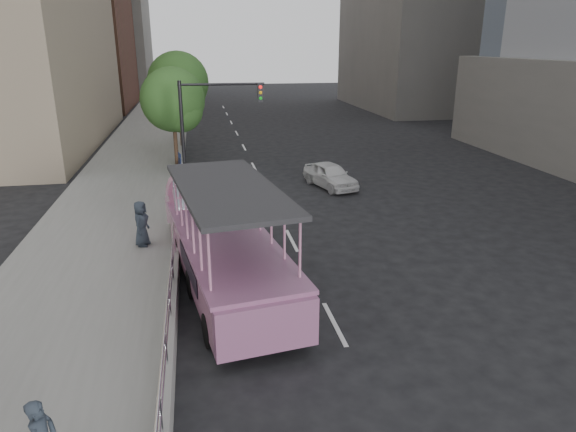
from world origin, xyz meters
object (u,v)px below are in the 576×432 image
object	(u,v)px
duck_boat	(220,240)
parking_sign	(181,173)
street_tree_far	(180,85)
street_tree_near	(175,102)
traffic_signal	(206,116)
pedestrian_far	(141,224)
car	(330,175)

from	to	relation	value
duck_boat	parking_sign	xyz separation A→B (m)	(-1.28, 7.38, 0.36)
street_tree_far	duck_boat	bearing A→B (deg)	-86.13
parking_sign	street_tree_near	xyz separation A→B (m)	(-0.30, 7.15, 2.26)
traffic_signal	street_tree_near	bearing A→B (deg)	114.98
pedestrian_far	traffic_signal	distance (m)	9.45
car	traffic_signal	world-z (taller)	traffic_signal
traffic_signal	street_tree_far	distance (m)	9.57
traffic_signal	duck_boat	bearing A→B (deg)	-90.05
pedestrian_far	duck_boat	bearing A→B (deg)	-115.89
street_tree_near	parking_sign	bearing A→B (deg)	-87.56
duck_boat	pedestrian_far	distance (m)	3.45
duck_boat	traffic_signal	bearing A→B (deg)	89.95
duck_boat	traffic_signal	distance (m)	11.33
duck_boat	parking_sign	size ratio (longest dim) A/B	4.10
traffic_signal	street_tree_far	bearing A→B (deg)	98.43
car	street_tree_far	world-z (taller)	street_tree_far
pedestrian_far	parking_sign	bearing A→B (deg)	2.46
pedestrian_far	street_tree_far	bearing A→B (deg)	12.85
street_tree_far	traffic_signal	bearing A→B (deg)	-81.57
car	parking_sign	distance (m)	7.62
parking_sign	traffic_signal	distance (m)	4.39
duck_boat	car	xyz separation A→B (m)	(5.98, 9.49, -0.59)
parking_sign	street_tree_near	distance (m)	7.50
pedestrian_far	parking_sign	xyz separation A→B (m)	(1.26, 5.06, 0.47)
car	street_tree_near	distance (m)	9.63
car	street_tree_near	bearing A→B (deg)	130.24
car	traffic_signal	size ratio (longest dim) A/B	0.70
pedestrian_far	traffic_signal	xyz separation A→B (m)	(2.56, 8.77, 2.41)
duck_boat	pedestrian_far	size ratio (longest dim) A/B	6.35
pedestrian_far	street_tree_far	distance (m)	18.52
car	parking_sign	world-z (taller)	parking_sign
street_tree_near	pedestrian_far	bearing A→B (deg)	-94.49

